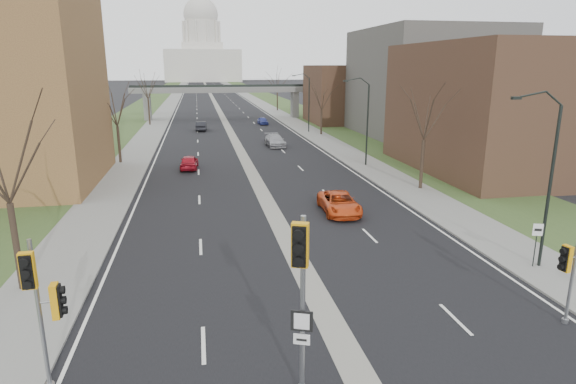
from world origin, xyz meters
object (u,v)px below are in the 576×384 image
object	(u,v)px
signal_pole_median	(301,278)
car_left_far	(201,126)
signal_pole_left	(42,296)
car_right_mid	(275,141)
car_right_far	(263,121)
speed_limit_sign	(537,237)
car_right_near	(339,203)
car_left_near	(189,162)

from	to	relation	value
signal_pole_median	car_left_far	distance (m)	64.82
signal_pole_left	car_right_mid	size ratio (longest dim) A/B	0.97
signal_pole_left	car_right_far	size ratio (longest dim) A/B	1.35
speed_limit_sign	car_left_far	distance (m)	59.35
signal_pole_median	speed_limit_sign	distance (m)	15.67
signal_pole_left	signal_pole_median	size ratio (longest dim) A/B	0.86
car_left_far	car_right_near	bearing A→B (deg)	104.49
signal_pole_left	car_right_far	bearing A→B (deg)	74.31
car_right_near	car_right_far	world-z (taller)	car_right_near
signal_pole_left	car_right_mid	bearing A→B (deg)	69.86
speed_limit_sign	car_left_far	world-z (taller)	speed_limit_sign
signal_pole_left	car_right_near	size ratio (longest dim) A/B	0.99
car_left_far	car_right_far	xyz separation A→B (m)	(10.59, 6.35, -0.09)
signal_pole_left	speed_limit_sign	distance (m)	21.85
speed_limit_sign	car_left_far	size ratio (longest dim) A/B	0.52
car_right_mid	car_right_far	size ratio (longest dim) A/B	1.39
speed_limit_sign	car_left_near	world-z (taller)	speed_limit_sign
signal_pole_median	car_right_mid	xyz separation A→B (m)	(6.75, 47.37, -3.29)
car_left_near	car_right_near	world-z (taller)	same
signal_pole_median	car_right_far	bearing A→B (deg)	104.52
signal_pole_median	car_left_far	bearing A→B (deg)	113.21
car_right_far	signal_pole_left	bearing A→B (deg)	-105.83
car_right_near	car_right_far	bearing A→B (deg)	90.89
speed_limit_sign	car_right_mid	xyz separation A→B (m)	(-6.80, 39.88, -0.92)
car_right_near	speed_limit_sign	bearing A→B (deg)	-55.13
car_right_near	car_right_mid	distance (m)	28.92
signal_pole_left	car_right_near	world-z (taller)	signal_pole_left
signal_pole_median	car_left_near	bearing A→B (deg)	117.29
car_left_far	car_left_near	bearing A→B (deg)	90.65
signal_pole_left	car_right_mid	xyz separation A→B (m)	(14.23, 45.59, -2.53)
car_right_far	car_left_far	bearing A→B (deg)	-152.01
car_right_near	car_right_far	xyz separation A→B (m)	(1.70, 52.59, -0.07)
speed_limit_sign	car_left_near	distance (m)	32.77
car_left_near	car_right_near	bearing A→B (deg)	124.96
signal_pole_median	speed_limit_sign	bearing A→B (deg)	50.18
signal_pole_median	car_left_far	xyz separation A→B (m)	(-2.22, 64.70, -3.32)
car_left_near	car_right_far	size ratio (longest dim) A/B	1.11
signal_pole_left	speed_limit_sign	bearing A→B (deg)	12.39
signal_pole_median	car_left_near	world-z (taller)	signal_pole_median
speed_limit_sign	car_left_far	bearing A→B (deg)	122.78
signal_pole_median	car_left_near	xyz separation A→B (m)	(-3.74, 35.30, -3.33)
car_left_near	car_right_near	xyz separation A→B (m)	(10.41, -16.85, -0.00)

